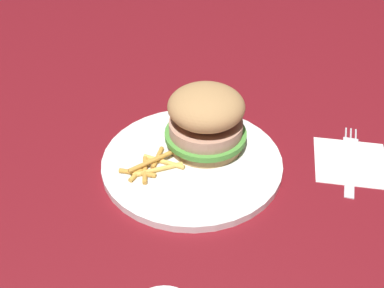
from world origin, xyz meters
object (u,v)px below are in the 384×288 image
plate (192,163)px  sandwich (208,119)px  fork (350,158)px  fries_pile (152,166)px  napkin (350,160)px

plate → sandwich: sandwich is taller
sandwich → fork: size_ratio=0.75×
fries_pile → fork: fries_pile is taller
sandwich → fork: 0.23m
fries_pile → napkin: (0.31, 0.02, -0.02)m
sandwich → fork: sandwich is taller
fries_pile → fork: size_ratio=0.57×
sandwich → fries_pile: sandwich is taller
plate → sandwich: bearing=55.3°
plate → fork: plate is taller
plate → napkin: (0.25, 0.01, -0.01)m
sandwich → napkin: 0.23m
plate → napkin: size_ratio=2.50×
plate → sandwich: size_ratio=2.15×
sandwich → fries_pile: (-0.09, -0.05, -0.04)m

